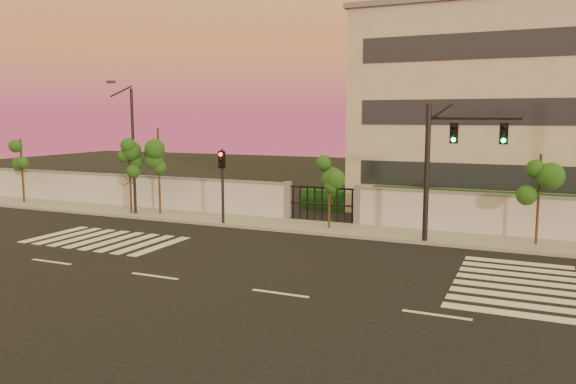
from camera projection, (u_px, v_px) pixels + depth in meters
name	position (u px, v px, depth m)	size (l,w,h in m)	color
ground	(280.00, 294.00, 18.30)	(120.00, 120.00, 0.00)	black
sidewalk	(368.00, 232.00, 27.81)	(60.00, 3.00, 0.15)	gray
perimeter_wall	(378.00, 208.00, 29.00)	(60.00, 0.36, 2.20)	silver
hedge_row	(410.00, 206.00, 31.10)	(41.00, 4.25, 1.80)	#103811
institutional_building	(567.00, 110.00, 33.84)	(24.40, 12.40, 12.25)	#BCB39F
distant_skyscraper	(390.00, 8.00, 290.07)	(16.00, 16.00, 118.00)	slate
road_markings	(283.00, 261.00, 22.34)	(57.00, 7.62, 0.02)	silver
street_tree_a	(22.00, 156.00, 36.71)	(1.53, 1.22, 4.32)	#382314
street_tree_b	(130.00, 159.00, 32.57)	(1.52, 1.21, 4.46)	#382314
street_tree_c	(159.00, 151.00, 32.22)	(1.56, 1.24, 5.13)	#382314
street_tree_d	(330.00, 176.00, 28.13)	(1.31, 1.05, 3.75)	#382314
street_tree_e	(540.00, 179.00, 24.47)	(1.48, 1.18, 4.13)	#382314
traffic_signal_main	(446.00, 157.00, 24.67)	(3.98, 0.55, 6.30)	black
traffic_signal_secondary	(222.00, 178.00, 29.37)	(0.32, 0.32, 4.06)	black
streetlight_west	(131.00, 145.00, 32.05)	(0.46, 1.85, 7.67)	black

